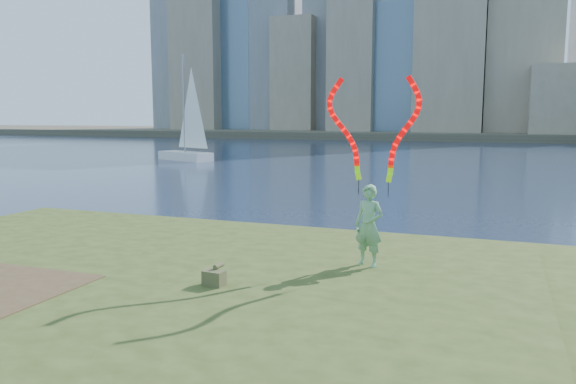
% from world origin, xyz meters
% --- Properties ---
extents(ground, '(320.00, 320.00, 0.00)m').
position_xyz_m(ground, '(0.00, 0.00, 0.00)').
color(ground, '#19263F').
rests_on(ground, ground).
extents(grassy_knoll, '(20.00, 18.00, 0.80)m').
position_xyz_m(grassy_knoll, '(0.00, -2.30, 0.34)').
color(grassy_knoll, '#354418').
rests_on(grassy_knoll, ground).
extents(far_shore, '(320.00, 40.00, 1.20)m').
position_xyz_m(far_shore, '(0.00, 95.00, 0.60)').
color(far_shore, '#484335').
rests_on(far_shore, ground).
extents(woman_with_ribbons, '(1.98, 0.65, 4.00)m').
position_xyz_m(woman_with_ribbons, '(3.78, 0.78, 2.21)').
color(woman_with_ribbons, '#12711F').
rests_on(woman_with_ribbons, grassy_knoll).
extents(canvas_bag, '(0.39, 0.44, 0.35)m').
position_xyz_m(canvas_bag, '(1.53, -1.46, 0.94)').
color(canvas_bag, '#4E4B2C').
rests_on(canvas_bag, grassy_knoll).
extents(sailboat, '(5.80, 3.82, 8.93)m').
position_xyz_m(sailboat, '(-18.73, 31.69, 1.54)').
color(sailboat, white).
rests_on(sailboat, ground).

